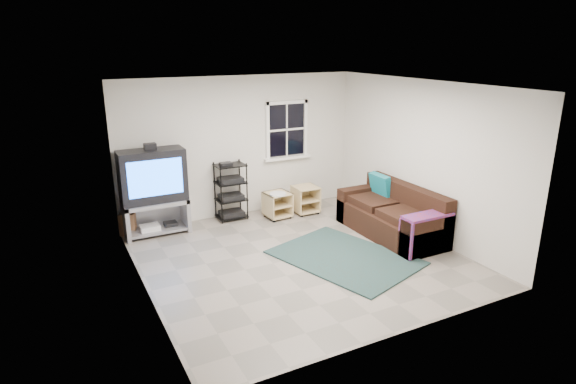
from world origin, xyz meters
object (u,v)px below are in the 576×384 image
side_table_left (305,198)px  side_table_right (277,203)px  av_rack (231,195)px  sofa (393,216)px  tv_unit (153,185)px

side_table_left → side_table_right: size_ratio=1.03×
av_rack → side_table_right: bearing=-22.6°
av_rack → side_table_left: av_rack is taller
av_rack → side_table_right: size_ratio=2.12×
side_table_left → sofa: bearing=-64.9°
sofa → side_table_right: bearing=129.8°
side_table_left → sofa: sofa is taller
sofa → tv_unit: bearing=151.8°
side_table_right → sofa: bearing=-50.2°
side_table_left → sofa: 1.85m
tv_unit → side_table_left: 2.86m
side_table_left → side_table_right: side_table_left is taller
side_table_left → sofa: (0.78, -1.68, 0.05)m
tv_unit → side_table_right: (2.19, -0.25, -0.58)m
tv_unit → side_table_right: tv_unit is taller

